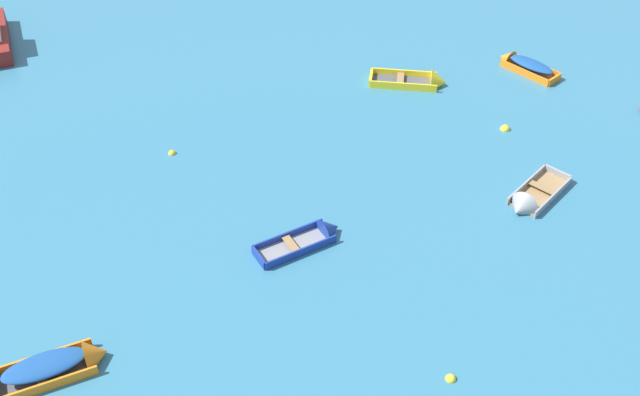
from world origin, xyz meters
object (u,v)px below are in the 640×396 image
at_px(rowboat_grey_back_row_center, 528,202).
at_px(mooring_buoy_near_foreground, 451,379).
at_px(rowboat_orange_distant_center, 522,64).
at_px(mooring_buoy_central, 172,154).
at_px(rowboat_deep_blue_cluster_inner, 315,236).
at_px(mooring_buoy_outer_edge, 505,129).
at_px(rowboat_orange_back_row_left, 64,363).
at_px(rowboat_yellow_far_right, 424,82).

relative_size(rowboat_grey_back_row_center, mooring_buoy_near_foreground, 10.04).
height_order(rowboat_orange_distant_center, mooring_buoy_central, rowboat_orange_distant_center).
bearing_deg(rowboat_deep_blue_cluster_inner, mooring_buoy_near_foreground, -57.09).
bearing_deg(mooring_buoy_outer_edge, rowboat_grey_back_row_center, -93.62).
distance_m(rowboat_grey_back_row_center, rowboat_deep_blue_cluster_inner, 8.93).
height_order(rowboat_orange_distant_center, mooring_buoy_near_foreground, rowboat_orange_distant_center).
distance_m(rowboat_orange_back_row_left, rowboat_deep_blue_cluster_inner, 9.98).
distance_m(rowboat_orange_back_row_left, rowboat_yellow_far_right, 22.24).
bearing_deg(mooring_buoy_near_foreground, rowboat_orange_distant_center, 70.25).
bearing_deg(mooring_buoy_near_foreground, rowboat_yellow_far_right, 84.98).
bearing_deg(rowboat_orange_back_row_left, rowboat_deep_blue_cluster_inner, 36.17).
relative_size(rowboat_orange_back_row_left, rowboat_orange_distant_center, 1.09).
xyz_separation_m(rowboat_yellow_far_right, mooring_buoy_outer_edge, (3.30, -4.15, -0.19)).
bearing_deg(mooring_buoy_near_foreground, rowboat_grey_back_row_center, 61.53).
distance_m(rowboat_orange_back_row_left, mooring_buoy_central, 11.70).
xyz_separation_m(rowboat_orange_distant_center, mooring_buoy_near_foreground, (-7.03, -19.59, -0.30)).
height_order(rowboat_yellow_far_right, mooring_buoy_near_foreground, rowboat_yellow_far_right).
bearing_deg(mooring_buoy_near_foreground, mooring_buoy_central, 131.08).
xyz_separation_m(rowboat_orange_back_row_left, rowboat_deep_blue_cluster_inner, (8.06, 5.89, -0.13)).
bearing_deg(rowboat_yellow_far_right, rowboat_deep_blue_cluster_inner, -116.67).
relative_size(rowboat_grey_back_row_center, mooring_buoy_central, 10.03).
xyz_separation_m(rowboat_orange_distant_center, mooring_buoy_outer_edge, (-2.16, -5.73, -0.30)).
bearing_deg(rowboat_orange_back_row_left, rowboat_yellow_far_right, 51.51).
height_order(rowboat_orange_back_row_left, mooring_buoy_central, rowboat_orange_back_row_left).
bearing_deg(rowboat_deep_blue_cluster_inner, mooring_buoy_central, 138.43).
xyz_separation_m(rowboat_orange_back_row_left, rowboat_grey_back_row_center, (16.79, 7.75, -0.13)).
bearing_deg(rowboat_yellow_far_right, mooring_buoy_near_foreground, -95.02).
relative_size(rowboat_deep_blue_cluster_inner, mooring_buoy_outer_edge, 7.72).
xyz_separation_m(rowboat_grey_back_row_center, rowboat_deep_blue_cluster_inner, (-8.73, -1.86, 0.00)).
bearing_deg(mooring_buoy_outer_edge, rowboat_orange_distant_center, 69.39).
bearing_deg(rowboat_yellow_far_right, rowboat_grey_back_row_center, -73.02).
relative_size(rowboat_orange_distant_center, mooring_buoy_outer_edge, 7.16).
distance_m(rowboat_yellow_far_right, mooring_buoy_central, 13.52).
distance_m(rowboat_deep_blue_cluster_inner, mooring_buoy_central, 8.58).
distance_m(mooring_buoy_central, mooring_buoy_near_foreground, 16.16).
bearing_deg(rowboat_orange_distant_center, rowboat_orange_back_row_left, -135.45).
bearing_deg(rowboat_deep_blue_cluster_inner, rowboat_orange_distant_center, 49.38).
distance_m(rowboat_deep_blue_cluster_inner, mooring_buoy_near_foreground, 7.73).
bearing_deg(mooring_buoy_central, rowboat_orange_back_row_left, -98.06).
distance_m(mooring_buoy_outer_edge, mooring_buoy_central, 15.59).
distance_m(rowboat_yellow_far_right, mooring_buoy_outer_edge, 5.30).
distance_m(rowboat_orange_distant_center, mooring_buoy_near_foreground, 20.82).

